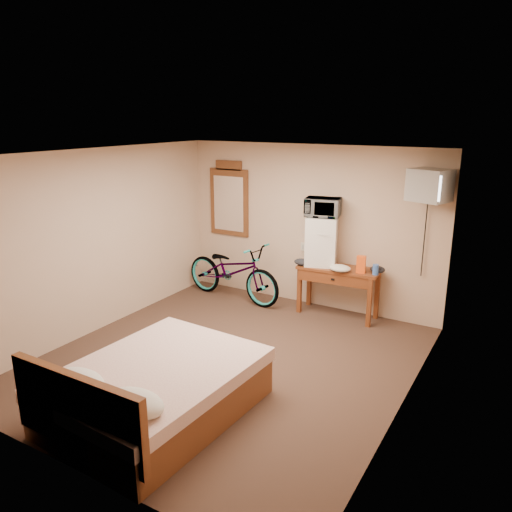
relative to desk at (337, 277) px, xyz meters
The scene contains 13 objects.
room 2.19m from the desk, 107.12° to the right, with size 4.60×4.64×2.50m.
desk is the anchor object (origin of this frame).
mini_fridge 0.58m from the desk, 169.34° to the left, with size 0.55×0.54×0.73m.
microwave 1.05m from the desk, 169.31° to the left, with size 0.50×0.34×0.28m, color white.
snack_bag 0.45m from the desk, ahead, with size 0.13×0.07×0.25m, color #FF5816.
blue_cup 0.60m from the desk, ahead, with size 0.08×0.08×0.15m, color #3967C2.
cloth_cream 0.24m from the desk, 59.03° to the right, with size 0.32×0.24×0.10m, color white.
cloth_dark_a 0.56m from the desk, 166.08° to the right, with size 0.26×0.20×0.10m, color black.
cloth_dark_b 0.60m from the desk, ahead, with size 0.21×0.17×0.10m, color black.
crt_television 1.86m from the desk, ahead, with size 0.58×0.64×0.41m.
wall_mirror 2.29m from the desk, behind, with size 0.73×0.04×1.24m.
bicycle 1.74m from the desk, behind, with size 0.64×1.83×0.96m, color black.
bed 3.45m from the desk, 100.18° to the right, with size 1.63×2.10×0.90m.
Camera 1 is at (3.10, -4.62, 2.92)m, focal length 35.00 mm.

